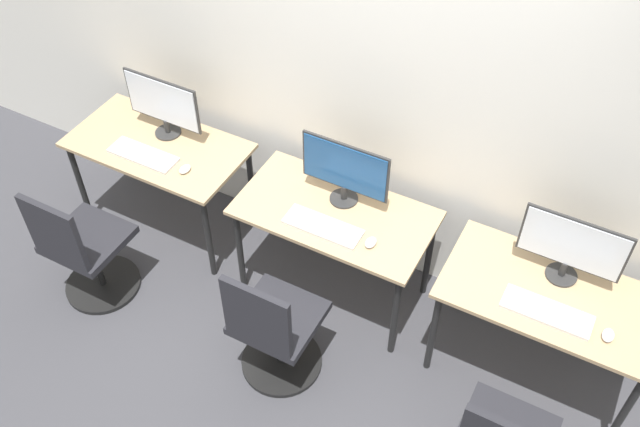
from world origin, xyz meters
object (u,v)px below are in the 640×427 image
Objects in this scene: mouse_left at (185,169)px; keyboard_center at (323,227)px; office_chair_left at (85,253)px; monitor_right at (572,247)px; mouse_center at (371,242)px; monitor_left at (163,104)px; monitor_center at (345,170)px; keyboard_left at (143,155)px; keyboard_right at (547,312)px; office_chair_center at (274,332)px; mouse_right at (608,335)px.

mouse_left is 0.97m from keyboard_center.
monitor_right is at bearing 18.73° from office_chair_left.
monitor_right is (0.99, 0.28, 0.21)m from mouse_center.
monitor_center is at bearing -0.39° from monitor_left.
monitor_right is at bearing 1.33° from monitor_center.
monitor_right is at bearing 6.27° from keyboard_left.
keyboard_center is at bearing -179.37° from keyboard_right.
office_chair_left is 2.83m from monitor_right.
office_chair_center is (-0.31, -0.56, -0.35)m from mouse_center.
office_chair_left and office_chair_center have the same top height.
office_chair_center reaches higher than mouse_right.
office_chair_center is at bearing 1.97° from office_chair_left.
mouse_center is at bearing 20.51° from office_chair_left.
keyboard_center is 1.28m from keyboard_right.
mouse_left is at bearing 2.06° from keyboard_left.
mouse_right is at bearing -9.02° from monitor_center.
office_chair_left is 1.50m from keyboard_center.
monitor_center is at bearing -178.67° from monitor_right.
mouse_center reaches higher than keyboard_right.
mouse_left is 0.17× the size of monitor_center.
mouse_center is at bearing 2.84° from keyboard_center.
mouse_center is 0.17× the size of monitor_right.
office_chair_left is (-0.05, -0.87, -0.57)m from monitor_left.
keyboard_left is 2.59m from monitor_right.
monitor_left is 6.01× the size of mouse_right.
keyboard_left is at bearing -90.00° from monitor_left.
office_chair_left is at bearing -147.27° from monitor_center.
keyboard_center is 5.08× the size of mouse_right.
monitor_center is at bearing 89.08° from office_chair_center.
monitor_center is (0.97, 0.24, 0.21)m from mouse_left.
keyboard_center is at bearing -11.99° from monitor_left.
mouse_left is 1.26m from mouse_center.
mouse_left is 1.02m from monitor_center.
mouse_center is at bearing 61.56° from office_chair_center.
monitor_center is 1.63m from mouse_right.
keyboard_left is 5.08× the size of mouse_center.
keyboard_right is (2.57, -0.26, -0.22)m from monitor_left.
monitor_right reaches higher than mouse_right.
keyboard_right is at bearing -5.75° from monitor_left.
monitor_center is 1.18× the size of keyboard_right.
monitor_center is 1.18× the size of keyboard_center.
mouse_right is at bearing 11.71° from office_chair_left.
monitor_right is at bearing 137.36° from mouse_right.
monitor_center reaches higher than keyboard_center.
keyboard_right is at bearing 0.63° from keyboard_center.
mouse_right is at bearing -0.00° from keyboard_left.
monitor_left and monitor_right have the same top height.
office_chair_left is 1.69m from monitor_center.
monitor_center is at bearing 13.94° from mouse_left.
mouse_left is at bearing 149.17° from office_chair_center.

